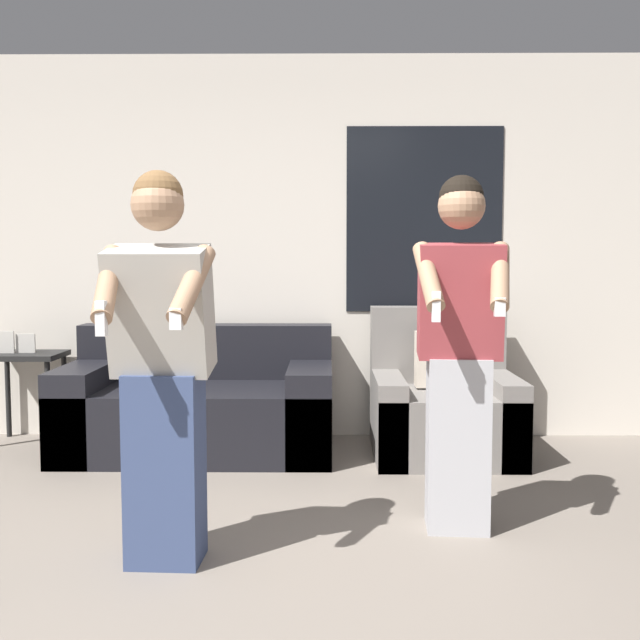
{
  "coord_description": "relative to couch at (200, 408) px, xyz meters",
  "views": [
    {
      "loc": [
        0.45,
        -2.46,
        1.27
      ],
      "look_at": [
        0.41,
        0.8,
        1.0
      ],
      "focal_mm": 42.0,
      "sensor_mm": 36.0,
      "label": 1
    }
  ],
  "objects": [
    {
      "name": "wall_back",
      "position": [
        0.42,
        0.49,
        1.06
      ],
      "size": [
        6.03,
        0.07,
        2.7
      ],
      "color": "silver",
      "rests_on": "ground_plane"
    },
    {
      "name": "person_left",
      "position": [
        0.17,
        -1.84,
        0.53
      ],
      "size": [
        0.47,
        0.51,
        1.62
      ],
      "color": "#384770",
      "rests_on": "ground_plane"
    },
    {
      "name": "side_table",
      "position": [
        -1.24,
        0.24,
        0.23
      ],
      "size": [
        0.49,
        0.4,
        0.78
      ],
      "color": "black",
      "rests_on": "ground_plane"
    },
    {
      "name": "armchair",
      "position": [
        1.6,
        -0.04,
        0.02
      ],
      "size": [
        0.91,
        0.89,
        0.95
      ],
      "color": "slate",
      "rests_on": "ground_plane"
    },
    {
      "name": "ground_plane",
      "position": [
        0.4,
        -2.42,
        -0.29
      ],
      "size": [
        14.0,
        14.0,
        0.0
      ],
      "primitive_type": "plane",
      "color": "slate"
    },
    {
      "name": "couch",
      "position": [
        0.0,
        0.0,
        0.0
      ],
      "size": [
        1.75,
        0.92,
        0.82
      ],
      "color": "black",
      "rests_on": "ground_plane"
    },
    {
      "name": "person_right",
      "position": [
        1.46,
        -1.43,
        0.56
      ],
      "size": [
        0.45,
        0.48,
        1.65
      ],
      "color": "#B2B2B7",
      "rests_on": "ground_plane"
    }
  ]
}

